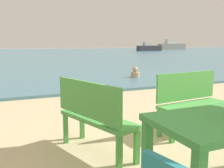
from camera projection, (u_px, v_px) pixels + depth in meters
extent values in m
cube|color=teal|center=(22.00, 54.00, 29.64)|extent=(120.00, 50.00, 0.08)
cube|color=#3D8C42|center=(147.00, 156.00, 2.39)|extent=(0.08, 0.08, 0.70)
cube|color=#4C9E47|center=(193.00, 105.00, 3.93)|extent=(1.23, 0.48, 0.05)
cube|color=#4C9E47|center=(187.00, 86.00, 4.02)|extent=(1.20, 0.17, 0.44)
cube|color=#4C9E47|center=(172.00, 128.00, 3.59)|extent=(0.06, 0.06, 0.42)
cube|color=#4C9E47|center=(224.00, 117.00, 4.12)|extent=(0.06, 0.06, 0.42)
cube|color=#4C9E47|center=(159.00, 123.00, 3.83)|extent=(0.06, 0.06, 0.42)
cube|color=#4C9E47|center=(209.00, 113.00, 4.36)|extent=(0.06, 0.06, 0.42)
cube|color=#4C9E47|center=(98.00, 119.00, 3.23)|extent=(0.72, 1.25, 0.05)
cube|color=#4C9E47|center=(87.00, 99.00, 3.08)|extent=(0.42, 1.15, 0.44)
cube|color=#4C9E47|center=(137.00, 147.00, 2.95)|extent=(0.06, 0.06, 0.42)
cube|color=#4C9E47|center=(82.00, 124.00, 3.76)|extent=(0.06, 0.06, 0.42)
cube|color=#4C9E47|center=(119.00, 154.00, 2.77)|extent=(0.06, 0.06, 0.42)
cube|color=#4C9E47|center=(66.00, 128.00, 3.58)|extent=(0.06, 0.06, 0.42)
cylinder|color=tan|center=(135.00, 75.00, 9.82)|extent=(0.34, 0.34, 0.20)
sphere|color=tan|center=(135.00, 69.00, 9.79)|extent=(0.21, 0.21, 0.21)
cube|color=#38383F|center=(149.00, 48.00, 40.57)|extent=(4.02, 1.10, 0.82)
cube|color=silver|center=(147.00, 44.00, 40.31)|extent=(1.28, 0.82, 0.64)
cube|color=gray|center=(172.00, 47.00, 47.97)|extent=(5.35, 1.46, 1.09)
cube|color=silver|center=(170.00, 41.00, 47.62)|extent=(1.70, 1.09, 0.85)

